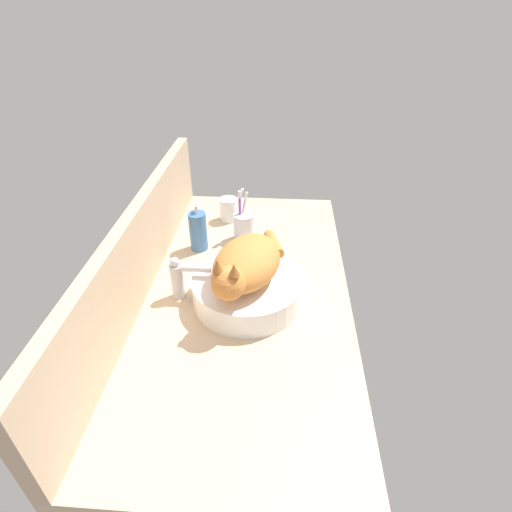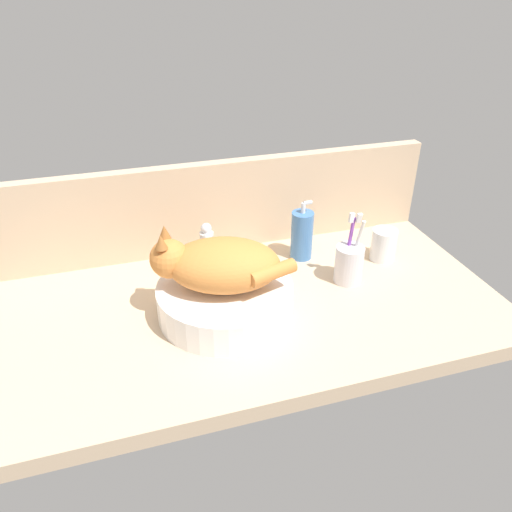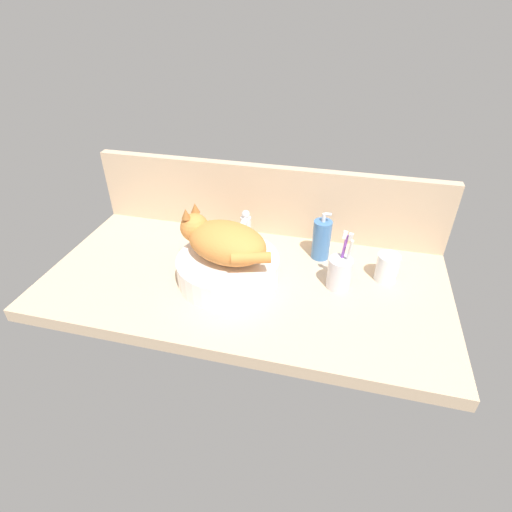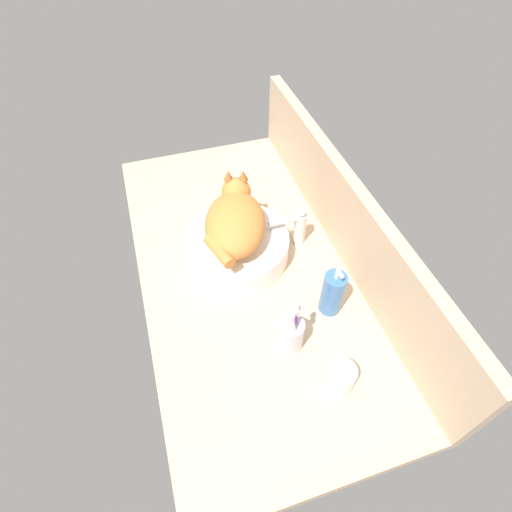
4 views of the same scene
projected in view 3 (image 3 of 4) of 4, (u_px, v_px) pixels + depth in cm
name	position (u px, v px, depth cm)	size (l,w,h in cm)	color
ground_plane	(245.00, 282.00, 125.84)	(123.84, 62.52, 4.00)	#D1B28E
backsplash_panel	(266.00, 200.00, 141.33)	(123.84, 3.60, 25.30)	#CCAD8C
sink_basin	(228.00, 268.00, 122.02)	(31.13, 31.13, 7.72)	white
cat	(223.00, 241.00, 117.16)	(30.45, 23.70, 14.00)	orange
faucet	(245.00, 229.00, 135.27)	(3.60, 11.81, 13.60)	silver
soap_dispenser	(321.00, 239.00, 130.33)	(5.97, 5.97, 16.79)	#3F72B2
toothbrush_cup	(340.00, 272.00, 118.07)	(7.17, 7.17, 18.69)	silver
water_glass	(387.00, 269.00, 121.73)	(6.79, 6.79, 8.78)	white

